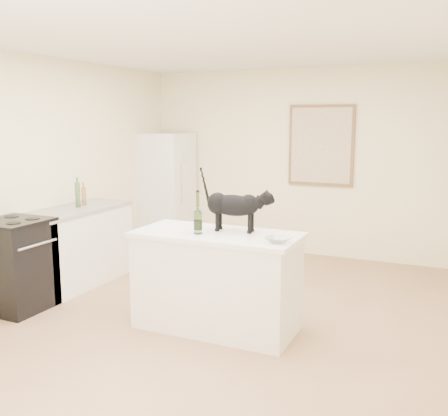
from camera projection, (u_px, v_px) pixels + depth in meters
floor at (216, 318)px, 5.00m from camera, size 5.50×5.50×0.00m
ceiling at (216, 39)px, 4.56m from camera, size 5.50×5.50×0.00m
wall_back at (300, 163)px, 7.24m from camera, size 4.50×0.00×4.50m
wall_left at (32, 175)px, 5.70m from camera, size 0.00×5.50×5.50m
island_base at (217, 283)px, 4.71m from camera, size 1.44×0.67×0.86m
island_top at (217, 235)px, 4.63m from camera, size 1.50×0.70×0.04m
left_cabinets at (76, 248)px, 5.99m from camera, size 0.60×1.40×0.86m
left_countertop at (74, 210)px, 5.92m from camera, size 0.62×1.44×0.04m
stove at (16, 266)px, 5.18m from camera, size 0.60×0.60×0.90m
fridge at (166, 190)px, 7.76m from camera, size 0.68×0.68×1.70m
artwork_frame at (321, 145)px, 7.05m from camera, size 0.90×0.03×1.10m
artwork_canvas at (321, 145)px, 7.04m from camera, size 0.82×0.00×1.02m
black_cat at (234, 208)px, 4.65m from camera, size 0.62×0.25×0.43m
wine_bottle at (198, 215)px, 4.55m from camera, size 0.09×0.09×0.34m
glass_bowl at (278, 240)px, 4.24m from camera, size 0.23×0.23×0.05m
fridge_paper at (186, 159)px, 7.53m from camera, size 0.01×0.14×0.17m
counter_bottle_cluster at (80, 195)px, 6.00m from camera, size 0.10×0.21×0.29m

